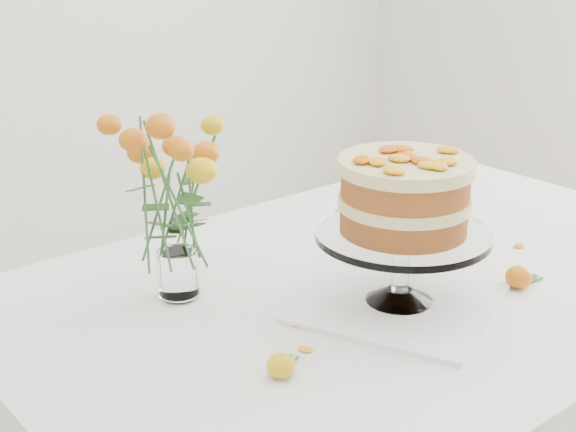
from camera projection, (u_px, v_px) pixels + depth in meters
name	position (u px, v px, depth m)	size (l,w,h in m)	color
table	(384.00, 313.00, 1.52)	(1.43, 0.93, 0.76)	tan
napkin	(399.00, 303.00, 1.37)	(0.31, 0.31, 0.01)	white
cake_stand	(404.00, 203.00, 1.30)	(0.29, 0.29, 0.26)	white
rose_vase	(174.00, 184.00, 1.32)	(0.30, 0.30, 0.35)	white
loose_rose_near	(281.00, 366.00, 1.15)	(0.07, 0.05, 0.04)	yellow
loose_rose_far	(519.00, 277.00, 1.43)	(0.09, 0.05, 0.04)	#C75F09
stray_petal_a	(379.00, 310.00, 1.34)	(0.03, 0.02, 0.00)	#F6A80F
stray_petal_b	(437.00, 302.00, 1.38)	(0.03, 0.02, 0.00)	#F6A80F
stray_petal_c	(470.00, 303.00, 1.37)	(0.03, 0.02, 0.00)	#F6A80F
stray_petal_d	(296.00, 325.00, 1.30)	(0.03, 0.02, 0.00)	#F6A80F
stray_petal_e	(305.00, 349.00, 1.22)	(0.03, 0.02, 0.00)	#F6A80F
stray_petal_f	(519.00, 246.00, 1.61)	(0.03, 0.02, 0.00)	#F6A80F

